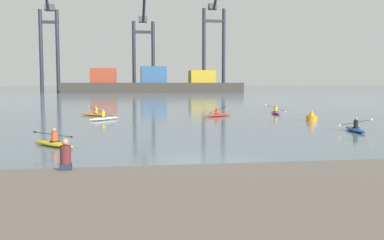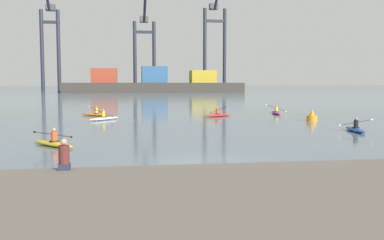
% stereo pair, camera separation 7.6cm
% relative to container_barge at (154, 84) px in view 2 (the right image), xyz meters
% --- Properties ---
extents(ground_plane, '(800.00, 800.00, 0.00)m').
position_rel_container_barge_xyz_m(ground_plane, '(-5.77, -121.33, -2.66)').
color(ground_plane, slate).
extents(container_barge, '(55.79, 9.06, 8.13)m').
position_rel_container_barge_xyz_m(container_barge, '(0.00, 0.00, 0.00)').
color(container_barge, '#38332D').
rests_on(container_barge, ground).
extents(gantry_crane_west, '(6.36, 16.39, 37.81)m').
position_rel_container_barge_xyz_m(gantry_crane_west, '(-32.61, 10.08, 15.27)').
color(gantry_crane_west, '#232833').
rests_on(gantry_crane_west, ground).
extents(gantry_crane_west_mid, '(7.71, 19.29, 34.01)m').
position_rel_container_barge_xyz_m(gantry_crane_west_mid, '(-2.22, 13.20, 13.98)').
color(gantry_crane_west_mid, '#232833').
rests_on(gantry_crane_west_mid, ground).
extents(gantry_crane_east_mid, '(8.18, 18.43, 40.49)m').
position_rel_container_barge_xyz_m(gantry_crane_east_mid, '(21.97, 12.33, 16.66)').
color(gantry_crane_east_mid, '#232833').
rests_on(gantry_crane_east_mid, ground).
extents(channel_buoy, '(0.90, 0.90, 1.00)m').
position_rel_container_barge_xyz_m(channel_buoy, '(6.58, -103.86, -2.30)').
color(channel_buoy, orange).
rests_on(channel_buoy, ground).
extents(kayak_white, '(2.76, 2.90, 0.95)m').
position_rel_container_barge_xyz_m(kayak_white, '(-10.79, -100.41, -2.49)').
color(kayak_white, silver).
rests_on(kayak_white, ground).
extents(kayak_orange, '(3.16, 2.40, 1.05)m').
position_rel_container_barge_xyz_m(kayak_orange, '(-11.82, -95.50, -2.49)').
color(kayak_orange, orange).
rests_on(kayak_orange, ground).
extents(kayak_blue, '(2.24, 3.45, 0.95)m').
position_rel_container_barge_xyz_m(kayak_blue, '(6.02, -112.04, -2.49)').
color(kayak_blue, '#2856B2').
rests_on(kayak_blue, ground).
extents(kayak_red, '(3.20, 2.32, 1.03)m').
position_rel_container_barge_xyz_m(kayak_red, '(-0.29, -98.09, -2.49)').
color(kayak_red, red).
rests_on(kayak_red, ground).
extents(kayak_magenta, '(2.18, 3.45, 1.02)m').
position_rel_container_barge_xyz_m(kayak_magenta, '(6.30, -95.69, -2.49)').
color(kayak_magenta, '#C13384').
rests_on(kayak_magenta, ground).
extents(kayak_yellow, '(2.64, 3.00, 0.95)m').
position_rel_container_barge_xyz_m(kayak_yellow, '(-12.64, -116.02, -2.49)').
color(kayak_yellow, yellow).
rests_on(kayak_yellow, ground).
extents(seated_onlooker, '(0.32, 0.30, 0.90)m').
position_rel_container_barge_xyz_m(seated_onlooker, '(-10.73, -126.42, -1.48)').
color(seated_onlooker, '#23283D').
rests_on(seated_onlooker, stone_quay).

